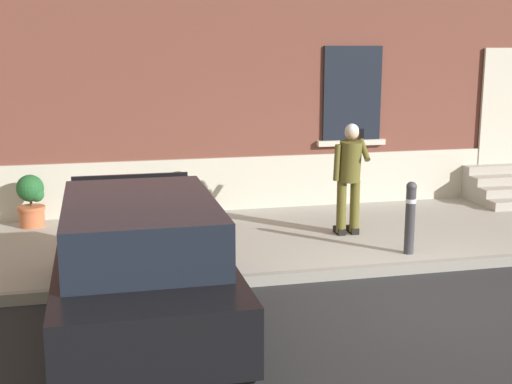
# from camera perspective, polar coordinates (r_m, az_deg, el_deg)

# --- Properties ---
(ground_plane) EXTENTS (80.00, 80.00, 0.00)m
(ground_plane) POSITION_cam_1_polar(r_m,az_deg,el_deg) (8.92, 14.06, -8.47)
(ground_plane) COLOR #232326
(sidewalk) EXTENTS (24.00, 3.60, 0.15)m
(sidewalk) POSITION_cam_1_polar(r_m,az_deg,el_deg) (11.33, 7.65, -3.40)
(sidewalk) COLOR #99968E
(sidewalk) RESTS_ON ground
(curb_edge) EXTENTS (24.00, 0.12, 0.15)m
(curb_edge) POSITION_cam_1_polar(r_m,az_deg,el_deg) (9.69, 11.55, -6.22)
(curb_edge) COLOR gray
(curb_edge) RESTS_ON ground
(building_facade) EXTENTS (24.00, 1.52, 7.50)m
(building_facade) POSITION_cam_1_polar(r_m,az_deg,el_deg) (13.30, 4.23, 14.83)
(building_facade) COLOR brown
(building_facade) RESTS_ON ground
(hatchback_car_black) EXTENTS (1.80, 4.07, 1.50)m
(hatchback_car_black) POSITION_cam_1_polar(r_m,az_deg,el_deg) (7.56, -9.45, -5.69)
(hatchback_car_black) COLOR black
(hatchback_car_black) RESTS_ON ground
(bollard_near_person) EXTENTS (0.15, 0.15, 1.04)m
(bollard_near_person) POSITION_cam_1_polar(r_m,az_deg,el_deg) (10.02, 12.56, -1.86)
(bollard_near_person) COLOR #333338
(bollard_near_person) RESTS_ON sidewalk
(bollard_far_left) EXTENTS (0.15, 0.15, 1.04)m
(bollard_far_left) POSITION_cam_1_polar(r_m,az_deg,el_deg) (9.07, -10.20, -3.22)
(bollard_far_left) COLOR #333338
(bollard_far_left) RESTS_ON sidewalk
(person_on_phone) EXTENTS (0.51, 0.47, 1.75)m
(person_on_phone) POSITION_cam_1_polar(r_m,az_deg,el_deg) (10.76, 7.70, 1.66)
(person_on_phone) COLOR #514C1E
(person_on_phone) RESTS_ON sidewalk
(planter_terracotta) EXTENTS (0.44, 0.44, 0.86)m
(planter_terracotta) POSITION_cam_1_polar(r_m,az_deg,el_deg) (11.84, -17.99, -0.58)
(planter_terracotta) COLOR #B25B38
(planter_terracotta) RESTS_ON sidewalk
(planter_olive) EXTENTS (0.44, 0.44, 0.86)m
(planter_olive) POSITION_cam_1_polar(r_m,az_deg,el_deg) (11.63, -6.36, -0.28)
(planter_olive) COLOR #606B38
(planter_olive) RESTS_ON sidewalk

